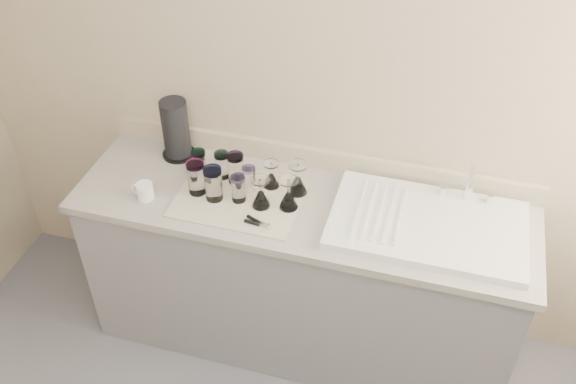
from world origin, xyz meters
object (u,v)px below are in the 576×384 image
(tumbler_blue, at_px, (213,184))
(goblet_back_left, at_px, (271,178))
(sink_unit, at_px, (428,224))
(tumbler_teal, at_px, (199,163))
(can_opener, at_px, (258,223))
(paper_towel_roll, at_px, (176,130))
(tumbler_purple, at_px, (236,168))
(goblet_back_right, at_px, (298,183))
(tumbler_cyan, at_px, (222,165))
(goblet_front_left, at_px, (261,197))
(tumbler_extra, at_px, (249,179))
(goblet_front_right, at_px, (289,198))
(tumbler_magenta, at_px, (196,177))
(tumbler_lavender, at_px, (238,188))
(white_mug, at_px, (144,191))

(tumbler_blue, xyz_separation_m, goblet_back_left, (0.22, 0.15, -0.04))
(sink_unit, distance_m, tumbler_teal, 1.07)
(goblet_back_left, distance_m, can_opener, 0.27)
(can_opener, height_order, paper_towel_roll, paper_towel_roll)
(tumbler_purple, bearing_deg, sink_unit, -3.96)
(can_opener, bearing_deg, goblet_back_right, 68.26)
(tumbler_cyan, bearing_deg, can_opener, -45.87)
(goblet_front_left, bearing_deg, tumbler_cyan, 147.96)
(tumbler_extra, bearing_deg, goblet_front_left, -46.94)
(tumbler_cyan, distance_m, goblet_front_right, 0.37)
(goblet_front_left, relative_size, paper_towel_roll, 0.49)
(tumbler_magenta, distance_m, goblet_front_left, 0.31)
(tumbler_purple, xyz_separation_m, tumbler_blue, (-0.05, -0.14, 0.01))
(tumbler_teal, height_order, paper_towel_roll, paper_towel_roll)
(goblet_back_right, height_order, paper_towel_roll, paper_towel_roll)
(tumbler_purple, height_order, goblet_front_left, tumbler_purple)
(tumbler_magenta, bearing_deg, sink_unit, 3.12)
(tumbler_blue, height_order, goblet_front_left, tumbler_blue)
(tumbler_purple, bearing_deg, tumbler_teal, 177.85)
(tumbler_teal, relative_size, paper_towel_roll, 0.43)
(tumbler_purple, distance_m, tumbler_blue, 0.15)
(tumbler_blue, bearing_deg, goblet_back_right, 22.68)
(tumbler_cyan, relative_size, goblet_back_left, 1.02)
(goblet_back_right, bearing_deg, paper_towel_roll, 169.03)
(tumbler_lavender, relative_size, can_opener, 1.03)
(tumbler_cyan, bearing_deg, goblet_front_right, -19.14)
(tumbler_teal, distance_m, tumbler_blue, 0.19)
(tumbler_teal, height_order, tumbler_purple, tumbler_purple)
(tumbler_blue, bearing_deg, paper_towel_roll, 137.25)
(tumbler_purple, bearing_deg, goblet_back_right, 1.14)
(tumbler_blue, xyz_separation_m, goblet_front_left, (0.21, 0.01, -0.03))
(tumbler_extra, height_order, goblet_back_left, goblet_back_left)
(goblet_back_right, distance_m, goblet_front_right, 0.11)
(can_opener, bearing_deg, goblet_front_right, 58.22)
(goblet_front_left, bearing_deg, tumbler_extra, 133.06)
(tumbler_purple, xyz_separation_m, can_opener, (0.19, -0.25, -0.07))
(tumbler_cyan, relative_size, paper_towel_roll, 0.44)
(tumbler_cyan, bearing_deg, paper_towel_roll, 157.74)
(tumbler_teal, xyz_separation_m, goblet_back_right, (0.47, -0.00, -0.01))
(tumbler_teal, bearing_deg, tumbler_magenta, -73.32)
(sink_unit, distance_m, paper_towel_roll, 1.25)
(tumbler_lavender, bearing_deg, sink_unit, 4.02)
(tumbler_lavender, xyz_separation_m, paper_towel_roll, (-0.40, 0.25, 0.07))
(paper_towel_roll, bearing_deg, white_mug, -92.37)
(tumbler_purple, relative_size, white_mug, 1.43)
(goblet_front_right, relative_size, can_opener, 1.21)
(tumbler_magenta, bearing_deg, tumbler_blue, -13.29)
(sink_unit, bearing_deg, tumbler_teal, 176.35)
(tumbler_cyan, height_order, white_mug, tumbler_cyan)
(goblet_back_left, distance_m, goblet_back_right, 0.13)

